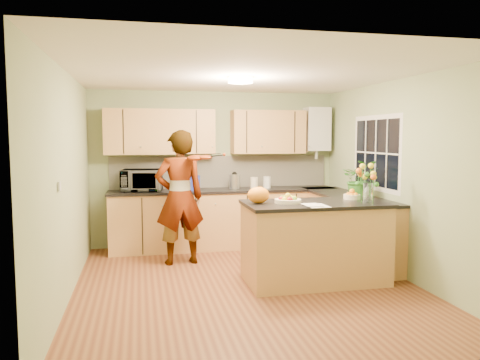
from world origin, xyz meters
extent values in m
plane|color=brown|center=(0.00, 0.00, 0.00)|extent=(4.50, 4.50, 0.00)
cube|color=white|center=(0.00, 0.00, 2.50)|extent=(4.00, 4.50, 0.02)
cube|color=#8E9F72|center=(0.00, 2.25, 1.25)|extent=(4.00, 0.02, 2.50)
cube|color=#8E9F72|center=(0.00, -2.25, 1.25)|extent=(4.00, 0.02, 2.50)
cube|color=#8E9F72|center=(-2.00, 0.00, 1.25)|extent=(0.02, 4.50, 2.50)
cube|color=#8E9F72|center=(2.00, 0.00, 1.25)|extent=(0.02, 4.50, 2.50)
cube|color=#B77B49|center=(0.10, 1.95, 0.45)|extent=(3.60, 0.60, 0.90)
cube|color=black|center=(0.10, 1.94, 0.92)|extent=(3.64, 0.62, 0.04)
cube|color=#B77B49|center=(1.70, 0.85, 0.45)|extent=(0.60, 2.20, 0.90)
cube|color=black|center=(1.69, 0.85, 0.92)|extent=(0.62, 2.24, 0.04)
cube|color=beige|center=(0.10, 2.23, 1.20)|extent=(3.60, 0.02, 0.52)
cube|color=#B77B49|center=(-0.90, 2.08, 1.85)|extent=(1.70, 0.34, 0.70)
cube|color=#B77B49|center=(0.85, 2.08, 1.85)|extent=(1.20, 0.34, 0.70)
cube|color=silver|center=(1.70, 2.09, 1.90)|extent=(0.40, 0.30, 0.72)
cylinder|color=silver|center=(1.70, 2.09, 1.50)|extent=(0.06, 0.06, 0.20)
cube|color=silver|center=(1.99, 0.60, 1.55)|extent=(0.01, 1.30, 1.05)
cube|color=black|center=(1.99, 0.60, 1.55)|extent=(0.01, 1.18, 0.92)
cube|color=silver|center=(-1.99, -0.60, 1.30)|extent=(0.02, 0.09, 0.09)
cylinder|color=#FFEABF|center=(0.00, 0.30, 2.46)|extent=(0.30, 0.30, 0.06)
cylinder|color=silver|center=(0.00, 0.30, 2.49)|extent=(0.10, 0.10, 0.02)
cube|color=#B77B49|center=(0.85, -0.05, 0.47)|extent=(1.68, 0.84, 0.94)
cube|color=black|center=(0.85, -0.05, 0.96)|extent=(1.72, 0.88, 0.04)
cylinder|color=#F4E4C3|center=(0.50, -0.05, 1.01)|extent=(0.32, 0.32, 0.05)
cylinder|color=#F4E4C3|center=(1.40, 0.10, 1.02)|extent=(0.21, 0.21, 0.06)
cylinder|color=silver|center=(1.45, -0.23, 1.11)|extent=(0.12, 0.12, 0.24)
ellipsoid|color=orange|center=(0.15, 0.00, 1.08)|extent=(0.28, 0.25, 0.20)
cube|color=white|center=(0.75, -0.35, 0.99)|extent=(0.23, 0.32, 0.01)
imported|color=#DCAF86|center=(-0.69, 1.12, 0.93)|extent=(0.73, 0.53, 1.87)
imported|color=silver|center=(-1.19, 1.98, 1.11)|extent=(0.66, 0.50, 0.33)
cube|color=navy|center=(-0.48, 1.92, 1.06)|extent=(0.35, 0.29, 0.24)
cylinder|color=silver|center=(0.27, 1.99, 1.06)|extent=(0.17, 0.17, 0.23)
sphere|color=black|center=(0.27, 1.99, 1.21)|extent=(0.08, 0.08, 0.08)
cylinder|color=#F4E4C3|center=(0.59, 1.95, 1.03)|extent=(0.15, 0.15, 0.18)
cylinder|color=silver|center=(0.80, 1.94, 1.03)|extent=(0.13, 0.13, 0.19)
imported|color=#327627|center=(1.70, 0.48, 1.20)|extent=(0.59, 0.55, 0.52)
camera|label=1|loc=(-1.23, -5.35, 1.78)|focal=35.00mm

